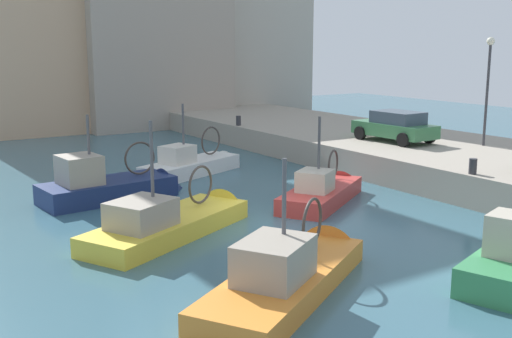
{
  "coord_description": "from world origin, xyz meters",
  "views": [
    {
      "loc": [
        -10.82,
        -15.97,
        5.71
      ],
      "look_at": [
        1.37,
        2.91,
        1.2
      ],
      "focal_mm": 43.66,
      "sensor_mm": 36.0,
      "label": 1
    }
  ],
  "objects_px": {
    "fishing_boat_orange": "(292,281)",
    "fishing_boat_yellow": "(176,228)",
    "mooring_bollard_mid": "(473,166)",
    "mooring_bollard_north": "(238,121)",
    "fishing_boat_white": "(196,171)",
    "fishing_boat_red": "(324,198)",
    "fishing_boat_navy": "(115,194)",
    "quay_streetlamp": "(488,73)",
    "parked_car_green": "(395,126)"
  },
  "relations": [
    {
      "from": "fishing_boat_orange",
      "to": "fishing_boat_yellow",
      "type": "bearing_deg",
      "value": 94.06
    },
    {
      "from": "mooring_bollard_mid",
      "to": "mooring_bollard_north",
      "type": "bearing_deg",
      "value": 90.0
    },
    {
      "from": "fishing_boat_white",
      "to": "fishing_boat_orange",
      "type": "bearing_deg",
      "value": -107.94
    },
    {
      "from": "fishing_boat_red",
      "to": "mooring_bollard_mid",
      "type": "relative_size",
      "value": 10.27
    },
    {
      "from": "fishing_boat_yellow",
      "to": "fishing_boat_red",
      "type": "bearing_deg",
      "value": 5.87
    },
    {
      "from": "fishing_boat_navy",
      "to": "mooring_bollard_north",
      "type": "xyz_separation_m",
      "value": [
        10.28,
        7.97,
        1.31
      ]
    },
    {
      "from": "fishing_boat_red",
      "to": "quay_streetlamp",
      "type": "relative_size",
      "value": 1.17
    },
    {
      "from": "mooring_bollard_north",
      "to": "mooring_bollard_mid",
      "type": "bearing_deg",
      "value": -90.0
    },
    {
      "from": "fishing_boat_yellow",
      "to": "fishing_boat_navy",
      "type": "height_order",
      "value": "fishing_boat_yellow"
    },
    {
      "from": "fishing_boat_orange",
      "to": "mooring_bollard_mid",
      "type": "bearing_deg",
      "value": 15.1
    },
    {
      "from": "fishing_boat_white",
      "to": "fishing_boat_navy",
      "type": "xyz_separation_m",
      "value": [
        -4.72,
        -2.55,
        0.04
      ]
    },
    {
      "from": "fishing_boat_yellow",
      "to": "fishing_boat_red",
      "type": "distance_m",
      "value": 6.42
    },
    {
      "from": "fishing_boat_yellow",
      "to": "mooring_bollard_north",
      "type": "height_order",
      "value": "fishing_boat_yellow"
    },
    {
      "from": "fishing_boat_navy",
      "to": "parked_car_green",
      "type": "distance_m",
      "value": 13.56
    },
    {
      "from": "fishing_boat_white",
      "to": "quay_streetlamp",
      "type": "distance_m",
      "value": 13.77
    },
    {
      "from": "fishing_boat_white",
      "to": "mooring_bollard_north",
      "type": "bearing_deg",
      "value": 44.25
    },
    {
      "from": "fishing_boat_navy",
      "to": "quay_streetlamp",
      "type": "relative_size",
      "value": 1.21
    },
    {
      "from": "fishing_boat_navy",
      "to": "quay_streetlamp",
      "type": "distance_m",
      "value": 17.01
    },
    {
      "from": "fishing_boat_orange",
      "to": "fishing_boat_red",
      "type": "distance_m",
      "value": 8.61
    },
    {
      "from": "fishing_boat_navy",
      "to": "mooring_bollard_north",
      "type": "height_order",
      "value": "fishing_boat_navy"
    },
    {
      "from": "parked_car_green",
      "to": "quay_streetlamp",
      "type": "distance_m",
      "value": 4.69
    },
    {
      "from": "parked_car_green",
      "to": "fishing_boat_navy",
      "type": "bearing_deg",
      "value": 175.16
    },
    {
      "from": "fishing_boat_yellow",
      "to": "fishing_boat_navy",
      "type": "distance_m",
      "value": 5.17
    },
    {
      "from": "parked_car_green",
      "to": "mooring_bollard_north",
      "type": "bearing_deg",
      "value": 108.93
    },
    {
      "from": "parked_car_green",
      "to": "fishing_boat_yellow",
      "type": "bearing_deg",
      "value": -163.21
    },
    {
      "from": "quay_streetlamp",
      "to": "fishing_boat_red",
      "type": "bearing_deg",
      "value": -177.95
    },
    {
      "from": "fishing_boat_yellow",
      "to": "quay_streetlamp",
      "type": "bearing_deg",
      "value": 3.59
    },
    {
      "from": "fishing_boat_orange",
      "to": "mooring_bollard_mid",
      "type": "distance_m",
      "value": 10.28
    },
    {
      "from": "fishing_boat_white",
      "to": "parked_car_green",
      "type": "distance_m",
      "value": 9.6
    },
    {
      "from": "mooring_bollard_north",
      "to": "quay_streetlamp",
      "type": "height_order",
      "value": "quay_streetlamp"
    },
    {
      "from": "fishing_boat_navy",
      "to": "quay_streetlamp",
      "type": "xyz_separation_m",
      "value": [
        15.93,
        -4.17,
        4.29
      ]
    },
    {
      "from": "fishing_boat_orange",
      "to": "parked_car_green",
      "type": "height_order",
      "value": "fishing_boat_orange"
    },
    {
      "from": "mooring_bollard_mid",
      "to": "fishing_boat_orange",
      "type": "bearing_deg",
      "value": -164.9
    },
    {
      "from": "mooring_bollard_mid",
      "to": "quay_streetlamp",
      "type": "xyz_separation_m",
      "value": [
        5.65,
        3.86,
        2.98
      ]
    },
    {
      "from": "parked_car_green",
      "to": "quay_streetlamp",
      "type": "relative_size",
      "value": 0.84
    },
    {
      "from": "fishing_boat_orange",
      "to": "quay_streetlamp",
      "type": "bearing_deg",
      "value": 22.82
    },
    {
      "from": "fishing_boat_white",
      "to": "mooring_bollard_mid",
      "type": "relative_size",
      "value": 10.95
    },
    {
      "from": "fishing_boat_yellow",
      "to": "fishing_boat_white",
      "type": "relative_size",
      "value": 1.15
    },
    {
      "from": "mooring_bollard_mid",
      "to": "mooring_bollard_north",
      "type": "height_order",
      "value": "same"
    },
    {
      "from": "fishing_boat_red",
      "to": "mooring_bollard_mid",
      "type": "bearing_deg",
      "value": -42.49
    },
    {
      "from": "fishing_boat_navy",
      "to": "mooring_bollard_mid",
      "type": "relative_size",
      "value": 10.62
    },
    {
      "from": "fishing_boat_orange",
      "to": "fishing_boat_red",
      "type": "xyz_separation_m",
      "value": [
        6.0,
        6.18,
        -0.05
      ]
    },
    {
      "from": "parked_car_green",
      "to": "mooring_bollard_mid",
      "type": "height_order",
      "value": "parked_car_green"
    },
    {
      "from": "fishing_boat_white",
      "to": "fishing_boat_red",
      "type": "xyz_separation_m",
      "value": [
        1.71,
        -7.06,
        -0.02
      ]
    },
    {
      "from": "fishing_boat_yellow",
      "to": "fishing_boat_orange",
      "type": "distance_m",
      "value": 5.54
    },
    {
      "from": "fishing_boat_white",
      "to": "fishing_boat_red",
      "type": "relative_size",
      "value": 1.07
    },
    {
      "from": "fishing_boat_navy",
      "to": "mooring_bollard_north",
      "type": "relative_size",
      "value": 10.62
    },
    {
      "from": "fishing_boat_navy",
      "to": "mooring_bollard_mid",
      "type": "height_order",
      "value": "fishing_boat_navy"
    },
    {
      "from": "fishing_boat_red",
      "to": "mooring_bollard_mid",
      "type": "xyz_separation_m",
      "value": [
        3.85,
        -3.52,
        1.37
      ]
    },
    {
      "from": "fishing_boat_red",
      "to": "mooring_bollard_north",
      "type": "xyz_separation_m",
      "value": [
        3.85,
        12.48,
        1.37
      ]
    }
  ]
}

